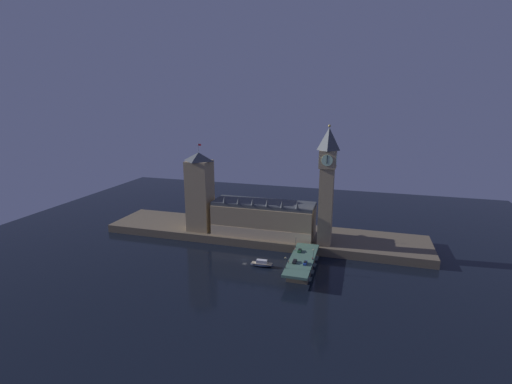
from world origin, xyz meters
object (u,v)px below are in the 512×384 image
at_px(pedestrian_mid_walk, 312,258).
at_px(street_lamp_near, 286,261).
at_px(street_lamp_mid, 313,253).
at_px(car_northbound_lead, 300,250).
at_px(car_northbound_trail, 295,261).
at_px(pedestrian_far_rail, 295,249).
at_px(victoria_tower, 200,192).
at_px(pedestrian_near_rail, 289,262).
at_px(car_southbound_lead, 305,263).
at_px(street_lamp_far, 296,240).
at_px(clock_tower, 327,183).
at_px(boat_upstream, 262,264).

relative_size(pedestrian_mid_walk, street_lamp_near, 0.25).
distance_m(street_lamp_near, street_lamp_mid, 19.32).
height_order(car_northbound_lead, street_lamp_mid, street_lamp_mid).
distance_m(car_northbound_trail, pedestrian_far_rail, 16.81).
relative_size(car_northbound_lead, street_lamp_near, 0.75).
relative_size(victoria_tower, car_northbound_trail, 12.60).
relative_size(victoria_tower, street_lamp_near, 9.44).
bearing_deg(victoria_tower, pedestrian_mid_walk, -22.63).
bearing_deg(pedestrian_near_rail, street_lamp_mid, 34.78).
distance_m(car_southbound_lead, street_lamp_mid, 8.26).
bearing_deg(street_lamp_far, clock_tower, 46.46).
distance_m(car_northbound_lead, street_lamp_far, 7.48).
bearing_deg(clock_tower, pedestrian_mid_walk, -95.54).
distance_m(car_southbound_lead, street_lamp_near, 12.56).
height_order(pedestrian_near_rail, street_lamp_near, street_lamp_near).
bearing_deg(street_lamp_mid, pedestrian_near_rail, -145.22).
bearing_deg(street_lamp_near, boat_upstream, 140.27).
bearing_deg(street_lamp_mid, clock_tower, 85.15).
height_order(victoria_tower, street_lamp_far, victoria_tower).
relative_size(clock_tower, street_lamp_mid, 11.55).
bearing_deg(car_northbound_trail, pedestrian_near_rail, -146.88).
bearing_deg(clock_tower, street_lamp_near, -108.43).
distance_m(car_northbound_lead, boat_upstream, 23.44).
distance_m(victoria_tower, car_southbound_lead, 92.95).
bearing_deg(pedestrian_near_rail, pedestrian_mid_walk, 34.73).
distance_m(car_northbound_trail, pedestrian_near_rail, 3.50).
xyz_separation_m(pedestrian_near_rail, street_lamp_far, (-0.40, 23.14, 3.65)).
bearing_deg(car_northbound_trail, victoria_tower, 151.17).
relative_size(street_lamp_mid, street_lamp_far, 0.88).
xyz_separation_m(car_southbound_lead, street_lamp_near, (-9.19, -7.92, 3.27)).
relative_size(clock_tower, pedestrian_mid_walk, 46.14).
bearing_deg(pedestrian_far_rail, boat_upstream, -147.71).
distance_m(pedestrian_mid_walk, street_lamp_far, 19.65).
xyz_separation_m(car_southbound_lead, boat_upstream, (-25.94, 6.01, -6.74)).
bearing_deg(street_lamp_far, boat_upstream, -137.20).
bearing_deg(car_northbound_trail, boat_upstream, 164.13).
bearing_deg(pedestrian_near_rail, car_southbound_lead, 10.41).
bearing_deg(pedestrian_mid_walk, street_lamp_far, 128.91).
bearing_deg(victoria_tower, street_lamp_near, -34.72).
bearing_deg(car_northbound_lead, car_northbound_trail, -90.00).
height_order(clock_tower, pedestrian_mid_walk, clock_tower).
height_order(clock_tower, victoria_tower, clock_tower).
bearing_deg(boat_upstream, clock_tower, 44.60).
distance_m(pedestrian_far_rail, boat_upstream, 21.45).
height_order(car_northbound_trail, boat_upstream, car_northbound_trail).
bearing_deg(pedestrian_near_rail, pedestrian_far_rail, 90.00).
bearing_deg(car_northbound_lead, pedestrian_far_rail, 164.32).
height_order(victoria_tower, car_northbound_trail, victoria_tower).
height_order(pedestrian_far_rail, boat_upstream, pedestrian_far_rail).
relative_size(pedestrian_near_rail, street_lamp_near, 0.27).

